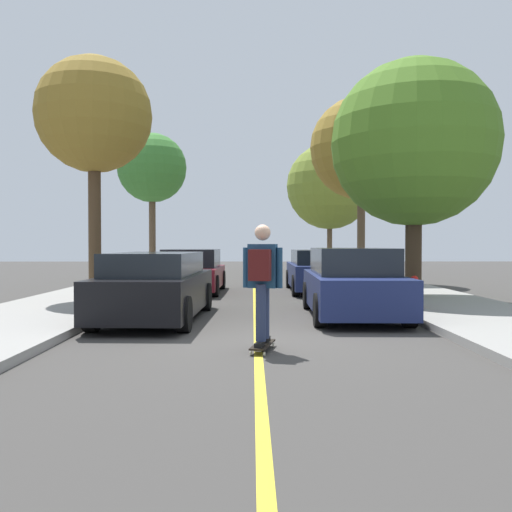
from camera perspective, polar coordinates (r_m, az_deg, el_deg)
ground at (r=8.94m, az=0.16°, el=-8.69°), size 80.00×80.00×0.00m
center_line at (r=12.90m, az=-0.01°, el=-5.61°), size 0.12×39.20×0.01m
parked_car_left_nearest at (r=11.30m, az=-10.34°, el=-3.11°), size 1.98×4.62×1.37m
parked_car_left_near at (r=17.57m, az=-6.76°, el=-1.64°), size 2.03×4.19×1.38m
parked_car_right_nearest at (r=11.75m, az=10.01°, el=-2.84°), size 1.96×4.35×1.46m
parked_car_right_near at (r=17.81m, az=6.44°, el=-1.55°), size 1.89×4.59×1.36m
street_tree_left_nearest at (r=15.30m, az=-16.54°, el=13.80°), size 3.01×3.01×6.29m
street_tree_left_near at (r=23.18m, az=-10.79°, el=8.94°), size 2.84×2.84×5.97m
street_tree_right_nearest at (r=15.39m, az=16.17°, el=11.18°), size 4.41×4.41×6.29m
street_tree_right_near at (r=22.30m, az=10.94°, el=10.96°), size 4.05×4.05×7.22m
street_tree_right_far at (r=30.81m, az=7.70°, el=7.22°), size 4.78×4.78×7.02m
fire_hydrant at (r=12.71m, az=16.19°, el=-3.58°), size 0.20×0.20×0.70m
skateboard at (r=7.99m, az=0.69°, el=-9.26°), size 0.40×0.87×0.10m
skateboarder at (r=7.83m, az=0.64°, el=-2.16°), size 0.59×0.70×1.72m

